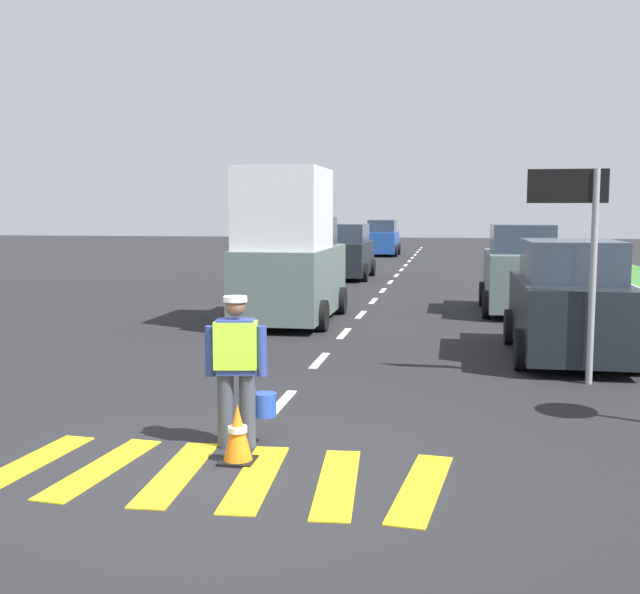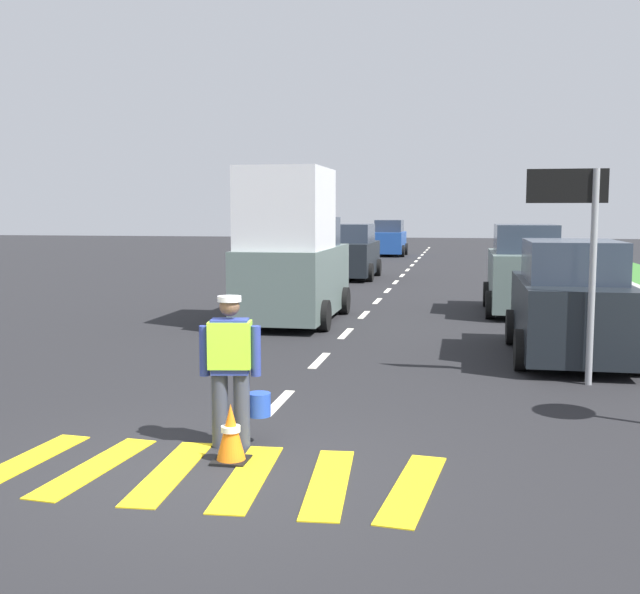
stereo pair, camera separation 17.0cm
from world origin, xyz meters
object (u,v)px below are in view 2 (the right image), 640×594
at_px(lane_direction_sign, 577,223).
at_px(traffic_cone_near, 231,433).
at_px(road_worker, 233,363).
at_px(car_parked_curbside, 570,304).
at_px(car_parked_far, 524,272).
at_px(car_oncoming_third, 389,239).
at_px(car_oncoming_second, 351,253).
at_px(delivery_truck, 292,253).

xyz_separation_m(lane_direction_sign, traffic_cone_near, (-3.96, -4.42, -2.10)).
relative_size(road_worker, traffic_cone_near, 2.73).
bearing_deg(car_parked_curbside, car_parked_far, 93.11).
relative_size(car_oncoming_third, car_oncoming_second, 0.89).
relative_size(delivery_truck, car_parked_curbside, 1.13).
xyz_separation_m(road_worker, car_parked_far, (3.97, 12.04, 0.12)).
distance_m(lane_direction_sign, car_oncoming_third, 33.53).
height_order(lane_direction_sign, delivery_truck, delivery_truck).
bearing_deg(car_oncoming_second, car_oncoming_third, 90.08).
distance_m(car_parked_far, car_oncoming_third, 25.51).
relative_size(traffic_cone_near, car_oncoming_third, 0.16).
distance_m(car_parked_far, car_parked_curbside, 6.06).
bearing_deg(car_parked_far, road_worker, -108.24).
bearing_deg(traffic_cone_near, car_oncoming_second, 95.10).
bearing_deg(road_worker, traffic_cone_near, -75.67).
bearing_deg(car_oncoming_second, lane_direction_sign, -71.31).
relative_size(road_worker, lane_direction_sign, 0.52).
distance_m(lane_direction_sign, car_oncoming_second, 18.51).
height_order(traffic_cone_near, car_oncoming_third, car_oncoming_third).
bearing_deg(car_parked_curbside, delivery_truck, 149.24).
bearing_deg(car_parked_far, delivery_truck, -154.19).
height_order(road_worker, car_parked_curbside, car_parked_curbside).
bearing_deg(delivery_truck, lane_direction_sign, -44.85).
height_order(traffic_cone_near, car_oncoming_second, car_oncoming_second).
bearing_deg(road_worker, car_oncoming_third, 92.87).
bearing_deg(car_oncoming_second, delivery_truck, -88.22).
height_order(car_oncoming_third, car_parked_curbside, same).
bearing_deg(traffic_cone_near, lane_direction_sign, 48.13).
height_order(road_worker, lane_direction_sign, lane_direction_sign).
height_order(traffic_cone_near, car_parked_far, car_parked_far).
bearing_deg(traffic_cone_near, car_parked_curbside, 57.34).
distance_m(car_parked_far, car_oncoming_second, 11.00).
distance_m(traffic_cone_near, car_oncoming_third, 37.45).
bearing_deg(car_parked_curbside, car_oncoming_third, 101.25).
height_order(lane_direction_sign, car_oncoming_second, lane_direction_sign).
bearing_deg(car_oncoming_third, car_parked_curbside, -78.75).
xyz_separation_m(traffic_cone_near, delivery_truck, (-1.58, 9.93, 1.31)).
bearing_deg(car_oncoming_second, traffic_cone_near, -84.90).
distance_m(lane_direction_sign, car_parked_curbside, 2.54).
bearing_deg(car_oncoming_second, road_worker, -85.12).
bearing_deg(car_oncoming_third, traffic_cone_near, -86.97).
relative_size(road_worker, delivery_truck, 0.36).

